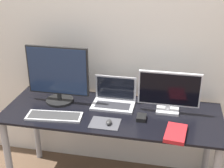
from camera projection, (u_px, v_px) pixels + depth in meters
wall_back at (121, 38)px, 2.61m from camera, size 7.00×0.05×2.50m
desk at (112, 126)px, 2.52m from camera, size 1.72×0.65×0.75m
monitor_left at (58, 75)px, 2.54m from camera, size 0.52×0.23×0.48m
monitor_right at (169, 91)px, 2.40m from camera, size 0.48×0.12×0.34m
laptop at (114, 98)px, 2.57m from camera, size 0.34×0.22×0.22m
keyboard at (54, 116)px, 2.39m from camera, size 0.44×0.19×0.02m
mousepad at (105, 123)px, 2.31m from camera, size 0.22×0.17×0.00m
mouse at (109, 122)px, 2.28m from camera, size 0.04×0.07×0.03m
book at (176, 133)px, 2.16m from camera, size 0.17×0.25×0.03m
power_brick at (141, 118)px, 2.35m from camera, size 0.07×0.10×0.03m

